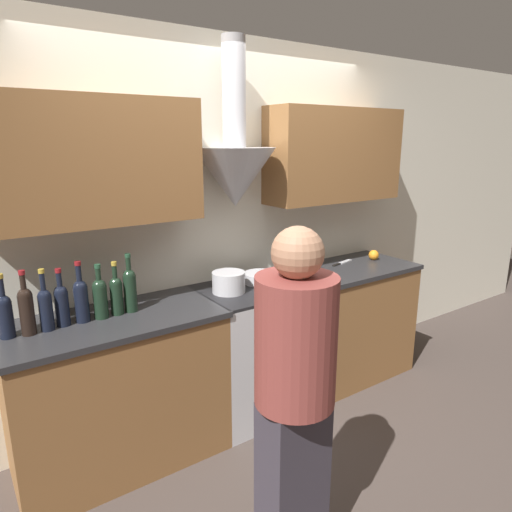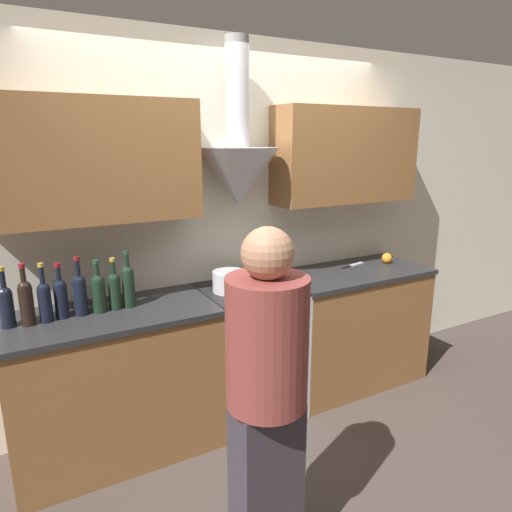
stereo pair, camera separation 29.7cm
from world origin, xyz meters
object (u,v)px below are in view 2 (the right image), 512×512
(stove_range, at_px, (249,350))
(wine_bottle_3, at_px, (61,296))
(wine_bottle_7, at_px, (128,284))
(stock_pot, at_px, (229,281))
(mixing_bowl, at_px, (263,278))
(wine_bottle_5, at_px, (98,291))
(wine_bottle_6, at_px, (115,289))
(wine_bottle_2, at_px, (45,299))
(wine_bottle_1, at_px, (26,300))
(wine_bottle_4, at_px, (80,292))
(orange_fruit, at_px, (387,258))
(person_foreground_left, at_px, (267,393))
(wine_bottle_0, at_px, (6,304))

(stove_range, xyz_separation_m, wine_bottle_3, (-1.18, 0.04, 0.59))
(wine_bottle_7, bearing_deg, stock_pot, -2.88)
(stock_pot, distance_m, mixing_bowl, 0.30)
(wine_bottle_5, height_order, wine_bottle_6, same)
(wine_bottle_2, relative_size, wine_bottle_7, 0.97)
(stove_range, distance_m, wine_bottle_5, 1.14)
(wine_bottle_1, distance_m, mixing_bowl, 1.51)
(wine_bottle_4, xyz_separation_m, wine_bottle_7, (0.28, 0.00, 0.01))
(orange_fruit, height_order, person_foreground_left, person_foreground_left)
(stove_range, height_order, wine_bottle_2, wine_bottle_2)
(stove_range, bearing_deg, orange_fruit, 1.31)
(stove_range, xyz_separation_m, wine_bottle_2, (-1.26, 0.02, 0.59))
(wine_bottle_6, bearing_deg, wine_bottle_1, -177.71)
(wine_bottle_2, height_order, wine_bottle_6, wine_bottle_2)
(stove_range, bearing_deg, wine_bottle_3, 177.96)
(mixing_bowl, distance_m, person_foreground_left, 1.36)
(wine_bottle_0, xyz_separation_m, mixing_bowl, (1.60, 0.02, -0.10))
(wine_bottle_7, xyz_separation_m, mixing_bowl, (0.95, 0.02, -0.11))
(wine_bottle_3, xyz_separation_m, wine_bottle_7, (0.38, -0.00, 0.02))
(wine_bottle_4, xyz_separation_m, mixing_bowl, (1.22, 0.02, -0.10))
(wine_bottle_0, xyz_separation_m, orange_fruit, (2.75, -0.01, -0.09))
(wine_bottle_0, relative_size, wine_bottle_1, 0.98)
(wine_bottle_5, bearing_deg, mixing_bowl, 1.18)
(wine_bottle_7, distance_m, mixing_bowl, 0.95)
(stock_pot, distance_m, orange_fruit, 1.44)
(wine_bottle_0, distance_m, orange_fruit, 2.75)
(wine_bottle_0, bearing_deg, orange_fruit, -0.21)
(stove_range, relative_size, wine_bottle_1, 2.68)
(stove_range, distance_m, stock_pot, 0.55)
(wine_bottle_0, height_order, wine_bottle_3, wine_bottle_0)
(wine_bottle_1, xyz_separation_m, wine_bottle_7, (0.56, 0.02, 0.00))
(wine_bottle_3, distance_m, wine_bottle_4, 0.10)
(wine_bottle_0, bearing_deg, mixing_bowl, 0.60)
(wine_bottle_6, height_order, stock_pot, wine_bottle_6)
(orange_fruit, relative_size, person_foreground_left, 0.05)
(wine_bottle_4, distance_m, wine_bottle_6, 0.20)
(wine_bottle_3, bearing_deg, wine_bottle_6, -0.74)
(wine_bottle_4, xyz_separation_m, person_foreground_left, (0.56, -1.17, -0.19))
(stove_range, distance_m, wine_bottle_0, 1.57)
(wine_bottle_3, bearing_deg, person_foreground_left, -60.46)
(wine_bottle_6, bearing_deg, wine_bottle_3, 179.26)
(stock_pot, height_order, orange_fruit, stock_pot)
(wine_bottle_5, height_order, stock_pot, wine_bottle_5)
(wine_bottle_5, relative_size, person_foreground_left, 0.20)
(wine_bottle_0, distance_m, wine_bottle_4, 0.38)
(wine_bottle_1, relative_size, mixing_bowl, 1.47)
(stove_range, xyz_separation_m, mixing_bowl, (0.15, 0.06, 0.50))
(wine_bottle_2, xyz_separation_m, wine_bottle_5, (0.29, 0.01, -0.00))
(wine_bottle_2, xyz_separation_m, orange_fruit, (2.56, 0.01, -0.09))
(wine_bottle_0, relative_size, wine_bottle_2, 1.00)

